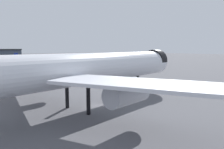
# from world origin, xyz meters

# --- Properties ---
(ground) EXTENTS (900.00, 900.00, 0.00)m
(ground) POSITION_xyz_m (0.00, 0.00, 0.00)
(ground) COLOR #56565B
(airliner_near_gate) EXTENTS (66.12, 60.35, 19.27)m
(airliner_near_gate) POSITION_xyz_m (-2.63, -0.33, 8.49)
(airliner_near_gate) COLOR silver
(airliner_near_gate) RESTS_ON ground
(airliner_far_taxiway) EXTENTS (31.19, 34.89, 9.44)m
(airliner_far_taxiway) POSITION_xyz_m (34.92, 108.90, 4.16)
(airliner_far_taxiway) COLOR silver
(airliner_far_taxiway) RESTS_ON ground
(baggage_tug_wing) EXTENTS (3.55, 3.19, 1.85)m
(baggage_tug_wing) POSITION_xyz_m (34.92, 1.12, 0.97)
(baggage_tug_wing) COLOR black
(baggage_tug_wing) RESTS_ON ground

